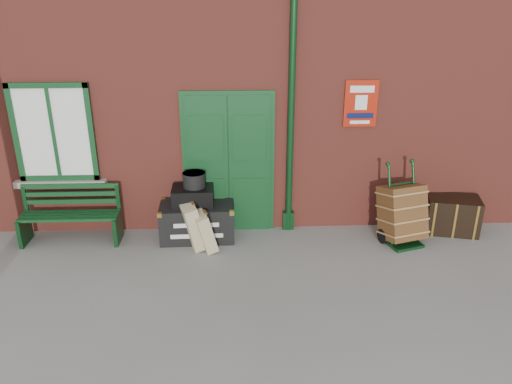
{
  "coord_description": "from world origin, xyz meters",
  "views": [
    {
      "loc": [
        -0.16,
        -5.87,
        3.67
      ],
      "look_at": [
        0.09,
        0.6,
        1.0
      ],
      "focal_mm": 35.0,
      "sensor_mm": 36.0,
      "label": 1
    }
  ],
  "objects_px": {
    "houdini_trunk": "(197,221)",
    "dark_trunk": "(452,215)",
    "bench": "(71,213)",
    "porter_trolley": "(402,213)"
  },
  "relations": [
    {
      "from": "houdini_trunk",
      "to": "dark_trunk",
      "type": "xyz_separation_m",
      "value": [
        4.07,
        0.07,
        0.01
      ]
    },
    {
      "from": "bench",
      "to": "houdini_trunk",
      "type": "height_order",
      "value": "bench"
    },
    {
      "from": "bench",
      "to": "porter_trolley",
      "type": "xyz_separation_m",
      "value": [
        5.07,
        -0.25,
        0.02
      ]
    },
    {
      "from": "houdini_trunk",
      "to": "porter_trolley",
      "type": "relative_size",
      "value": 0.92
    },
    {
      "from": "bench",
      "to": "porter_trolley",
      "type": "relative_size",
      "value": 1.2
    },
    {
      "from": "houdini_trunk",
      "to": "dark_trunk",
      "type": "relative_size",
      "value": 1.42
    },
    {
      "from": "houdini_trunk",
      "to": "bench",
      "type": "bearing_deg",
      "value": 178.22
    },
    {
      "from": "houdini_trunk",
      "to": "dark_trunk",
      "type": "distance_m",
      "value": 4.07
    },
    {
      "from": "bench",
      "to": "houdini_trunk",
      "type": "distance_m",
      "value": 1.94
    },
    {
      "from": "bench",
      "to": "houdini_trunk",
      "type": "relative_size",
      "value": 1.31
    }
  ]
}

